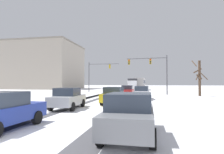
{
  "coord_description": "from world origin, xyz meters",
  "views": [
    {
      "loc": [
        4.67,
        -5.13,
        2.0
      ],
      "look_at": [
        0.0,
        19.92,
        2.8
      ],
      "focal_mm": 30.2,
      "sensor_mm": 36.0,
      "label": 1
    }
  ],
  "objects_px": {
    "car_grey_sixth": "(130,114)",
    "car_silver_fourth": "(68,98)",
    "car_red_lead": "(127,91)",
    "box_truck_delivery": "(133,84)",
    "bus_oncoming": "(140,83)",
    "traffic_signal_near_right": "(152,67)",
    "bare_tree_sidewalk_mid": "(199,77)",
    "office_building_far_left_block": "(45,66)",
    "traffic_signal_far_left": "(97,72)",
    "car_blue_fifth": "(2,111)",
    "car_white_second": "(142,93)",
    "car_yellow_cab_third": "(114,96)"
  },
  "relations": [
    {
      "from": "traffic_signal_near_right",
      "to": "office_building_far_left_block",
      "type": "xyz_separation_m",
      "value": [
        -36.04,
        28.78,
        3.15
      ]
    },
    {
      "from": "car_grey_sixth",
      "to": "box_truck_delivery",
      "type": "distance_m",
      "value": 38.61
    },
    {
      "from": "car_grey_sixth",
      "to": "car_silver_fourth",
      "type": "bearing_deg",
      "value": 129.06
    },
    {
      "from": "traffic_signal_far_left",
      "to": "car_white_second",
      "type": "relative_size",
      "value": 1.6
    },
    {
      "from": "car_red_lead",
      "to": "bus_oncoming",
      "type": "height_order",
      "value": "bus_oncoming"
    },
    {
      "from": "traffic_signal_far_left",
      "to": "office_building_far_left_block",
      "type": "distance_m",
      "value": 32.35
    },
    {
      "from": "bus_oncoming",
      "to": "car_silver_fourth",
      "type": "bearing_deg",
      "value": -95.64
    },
    {
      "from": "bare_tree_sidewalk_mid",
      "to": "car_yellow_cab_third",
      "type": "bearing_deg",
      "value": -129.55
    },
    {
      "from": "car_silver_fourth",
      "to": "bus_oncoming",
      "type": "xyz_separation_m",
      "value": [
        4.1,
        41.54,
        1.18
      ]
    },
    {
      "from": "car_silver_fourth",
      "to": "car_blue_fifth",
      "type": "relative_size",
      "value": 1.01
    },
    {
      "from": "car_red_lead",
      "to": "car_silver_fourth",
      "type": "height_order",
      "value": "same"
    },
    {
      "from": "traffic_signal_far_left",
      "to": "box_truck_delivery",
      "type": "bearing_deg",
      "value": 39.44
    },
    {
      "from": "traffic_signal_far_left",
      "to": "bus_oncoming",
      "type": "bearing_deg",
      "value": 60.96
    },
    {
      "from": "traffic_signal_near_right",
      "to": "traffic_signal_far_left",
      "type": "bearing_deg",
      "value": 145.53
    },
    {
      "from": "car_white_second",
      "to": "box_truck_delivery",
      "type": "distance_m",
      "value": 22.32
    },
    {
      "from": "car_yellow_cab_third",
      "to": "bare_tree_sidewalk_mid",
      "type": "distance_m",
      "value": 17.26
    },
    {
      "from": "car_silver_fourth",
      "to": "office_building_far_left_block",
      "type": "bearing_deg",
      "value": 121.9
    },
    {
      "from": "box_truck_delivery",
      "to": "office_building_far_left_block",
      "type": "relative_size",
      "value": 0.34
    },
    {
      "from": "car_grey_sixth",
      "to": "bare_tree_sidewalk_mid",
      "type": "bearing_deg",
      "value": 70.18
    },
    {
      "from": "car_grey_sixth",
      "to": "office_building_far_left_block",
      "type": "relative_size",
      "value": 0.18
    },
    {
      "from": "bus_oncoming",
      "to": "traffic_signal_near_right",
      "type": "bearing_deg",
      "value": -83.13
    },
    {
      "from": "car_white_second",
      "to": "office_building_far_left_block",
      "type": "height_order",
      "value": "office_building_far_left_block"
    },
    {
      "from": "traffic_signal_near_right",
      "to": "car_red_lead",
      "type": "height_order",
      "value": "traffic_signal_near_right"
    },
    {
      "from": "car_silver_fourth",
      "to": "office_building_far_left_block",
      "type": "xyz_separation_m",
      "value": [
        -29.09,
        46.73,
        7.01
      ]
    },
    {
      "from": "car_red_lead",
      "to": "box_truck_delivery",
      "type": "distance_m",
      "value": 16.74
    },
    {
      "from": "car_white_second",
      "to": "car_yellow_cab_third",
      "type": "distance_m",
      "value": 6.52
    },
    {
      "from": "car_silver_fourth",
      "to": "car_grey_sixth",
      "type": "height_order",
      "value": "same"
    },
    {
      "from": "car_yellow_cab_third",
      "to": "car_silver_fourth",
      "type": "relative_size",
      "value": 1.0
    },
    {
      "from": "car_grey_sixth",
      "to": "traffic_signal_near_right",
      "type": "bearing_deg",
      "value": 86.47
    },
    {
      "from": "office_building_far_left_block",
      "to": "bus_oncoming",
      "type": "bearing_deg",
      "value": -8.9
    },
    {
      "from": "car_grey_sixth",
      "to": "car_blue_fifth",
      "type": "bearing_deg",
      "value": 180.0
    },
    {
      "from": "bare_tree_sidewalk_mid",
      "to": "car_red_lead",
      "type": "bearing_deg",
      "value": -170.82
    },
    {
      "from": "car_red_lead",
      "to": "car_blue_fifth",
      "type": "bearing_deg",
      "value": -98.18
    },
    {
      "from": "traffic_signal_far_left",
      "to": "bare_tree_sidewalk_mid",
      "type": "distance_m",
      "value": 20.64
    },
    {
      "from": "car_white_second",
      "to": "car_grey_sixth",
      "type": "relative_size",
      "value": 1.01
    },
    {
      "from": "traffic_signal_near_right",
      "to": "car_blue_fifth",
      "type": "bearing_deg",
      "value": -105.86
    },
    {
      "from": "bare_tree_sidewalk_mid",
      "to": "car_white_second",
      "type": "bearing_deg",
      "value": -139.79
    },
    {
      "from": "traffic_signal_near_right",
      "to": "bare_tree_sidewalk_mid",
      "type": "bearing_deg",
      "value": -8.97
    },
    {
      "from": "car_white_second",
      "to": "box_truck_delivery",
      "type": "height_order",
      "value": "box_truck_delivery"
    },
    {
      "from": "bare_tree_sidewalk_mid",
      "to": "bus_oncoming",
      "type": "bearing_deg",
      "value": 111.66
    },
    {
      "from": "traffic_signal_far_left",
      "to": "car_silver_fourth",
      "type": "relative_size",
      "value": 1.6
    },
    {
      "from": "car_yellow_cab_third",
      "to": "bare_tree_sidewalk_mid",
      "type": "bearing_deg",
      "value": 50.45
    },
    {
      "from": "traffic_signal_far_left",
      "to": "car_white_second",
      "type": "xyz_separation_m",
      "value": [
        10.02,
        -16.19,
        -3.65
      ]
    },
    {
      "from": "traffic_signal_far_left",
      "to": "car_silver_fourth",
      "type": "xyz_separation_m",
      "value": [
        4.59,
        -25.87,
        -3.65
      ]
    },
    {
      "from": "car_white_second",
      "to": "car_grey_sixth",
      "type": "bearing_deg",
      "value": -90.03
    },
    {
      "from": "traffic_signal_near_right",
      "to": "bus_oncoming",
      "type": "relative_size",
      "value": 0.6
    },
    {
      "from": "car_blue_fifth",
      "to": "office_building_far_left_block",
      "type": "bearing_deg",
      "value": 118.53
    },
    {
      "from": "traffic_signal_far_left",
      "to": "car_red_lead",
      "type": "relative_size",
      "value": 1.63
    },
    {
      "from": "car_silver_fourth",
      "to": "bus_oncoming",
      "type": "height_order",
      "value": "bus_oncoming"
    },
    {
      "from": "car_grey_sixth",
      "to": "traffic_signal_far_left",
      "type": "bearing_deg",
      "value": 107.1
    }
  ]
}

